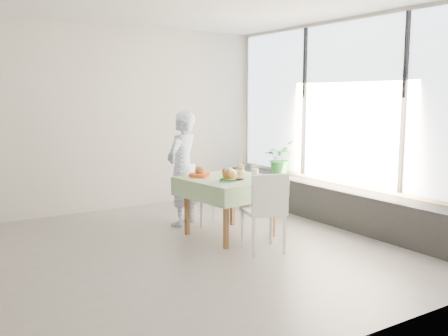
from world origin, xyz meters
TOP-DOWN VIEW (x-y plane):
  - floor at (0.00, 0.00)m, footprint 6.00×6.00m
  - wall_back at (0.00, 2.50)m, footprint 6.00×0.02m
  - wall_front at (0.00, -2.50)m, footprint 6.00×0.02m
  - wall_right at (3.00, 0.00)m, footprint 0.02×5.00m
  - window_pane at (2.97, 0.00)m, footprint 0.01×4.80m
  - window_ledge at (2.80, 0.00)m, footprint 0.40×4.80m
  - cafe_table at (1.18, 0.25)m, footprint 1.17×1.17m
  - chair_far at (1.15, 1.03)m, footprint 0.51×0.51m
  - chair_near at (1.18, -0.46)m, footprint 0.52×0.52m
  - diner at (0.96, 1.07)m, footprint 0.67×0.60m
  - main_dish at (1.05, 0.03)m, footprint 0.33×0.33m
  - juice_cup_orange at (1.43, 0.36)m, footprint 0.10×0.10m
  - juice_cup_lemonade at (1.51, 0.17)m, footprint 0.09×0.09m
  - second_dish at (0.90, 0.50)m, footprint 0.27×0.27m
  - potted_plant at (2.79, 1.27)m, footprint 0.66×0.64m

SIDE VIEW (x-z plane):
  - floor at x=0.00m, z-range 0.00..0.00m
  - chair_far at x=1.15m, z-range -0.15..0.65m
  - window_ledge at x=2.80m, z-range 0.00..0.50m
  - chair_near at x=1.18m, z-range -0.17..0.73m
  - cafe_table at x=1.18m, z-range 0.09..0.83m
  - diner at x=0.96m, z-range 0.00..1.54m
  - potted_plant at x=2.79m, z-range 0.50..1.05m
  - second_dish at x=0.90m, z-range 0.72..0.84m
  - main_dish at x=1.05m, z-range 0.71..0.88m
  - juice_cup_lemonade at x=1.51m, z-range 0.67..0.94m
  - juice_cup_orange at x=1.43m, z-range 0.67..0.94m
  - wall_back at x=0.00m, z-range 0.00..2.80m
  - wall_front at x=0.00m, z-range 0.00..2.80m
  - wall_right at x=3.00m, z-range 0.00..2.80m
  - window_pane at x=2.97m, z-range 0.56..2.74m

